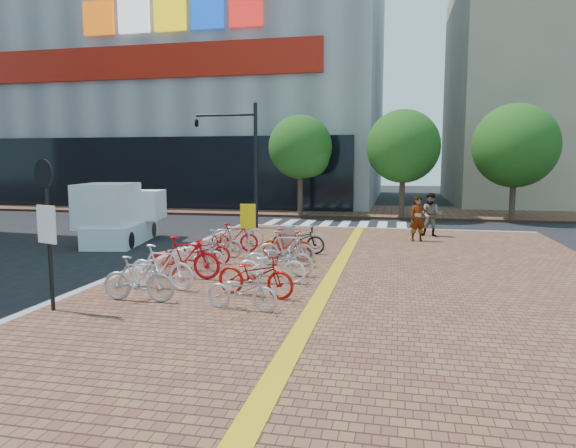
% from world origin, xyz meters
% --- Properties ---
extents(ground, '(120.00, 120.00, 0.00)m').
position_xyz_m(ground, '(0.00, 0.00, 0.00)').
color(ground, black).
rests_on(ground, ground).
extents(sidewalk, '(14.00, 34.00, 0.15)m').
position_xyz_m(sidewalk, '(3.00, -5.00, 0.07)').
color(sidewalk, brown).
rests_on(sidewalk, ground).
extents(tactile_strip, '(0.40, 34.00, 0.01)m').
position_xyz_m(tactile_strip, '(2.00, -5.00, 0.16)').
color(tactile_strip, gold).
rests_on(tactile_strip, sidewalk).
extents(kerb_north, '(14.00, 0.25, 0.15)m').
position_xyz_m(kerb_north, '(3.00, 12.00, 0.08)').
color(kerb_north, gray).
rests_on(kerb_north, ground).
extents(far_sidewalk, '(70.00, 8.00, 0.15)m').
position_xyz_m(far_sidewalk, '(0.00, 21.00, 0.07)').
color(far_sidewalk, brown).
rests_on(far_sidewalk, ground).
extents(department_store, '(36.00, 24.27, 28.00)m').
position_xyz_m(department_store, '(-15.99, 31.95, 13.98)').
color(department_store, gray).
rests_on(department_store, ground).
extents(crosswalk, '(7.50, 4.00, 0.01)m').
position_xyz_m(crosswalk, '(0.50, 14.00, 0.01)').
color(crosswalk, silver).
rests_on(crosswalk, ground).
extents(street_trees, '(16.20, 4.60, 6.35)m').
position_xyz_m(street_trees, '(5.04, 17.45, 4.10)').
color(street_trees, '#38281E').
rests_on(street_trees, far_sidewalk).
extents(bike_0, '(1.75, 0.52, 1.05)m').
position_xyz_m(bike_0, '(-2.03, -2.38, 0.67)').
color(bike_0, '#A4A4A8').
rests_on(bike_0, sidewalk).
extents(bike_1, '(1.93, 0.82, 1.12)m').
position_xyz_m(bike_1, '(-2.03, -1.21, 0.71)').
color(bike_1, white).
rests_on(bike_1, sidewalk).
extents(bike_2, '(1.97, 0.66, 1.17)m').
position_xyz_m(bike_2, '(-1.89, -0.03, 0.73)').
color(bike_2, '#B40C13').
rests_on(bike_2, sidewalk).
extents(bike_3, '(1.85, 0.77, 0.95)m').
position_xyz_m(bike_3, '(-2.01, 1.06, 0.62)').
color(bike_3, silver).
rests_on(bike_3, sidewalk).
extents(bike_4, '(1.80, 0.92, 0.90)m').
position_xyz_m(bike_4, '(-2.15, 2.21, 0.60)').
color(bike_4, '#A40B12').
rests_on(bike_4, sidewalk).
extents(bike_5, '(1.59, 0.55, 0.94)m').
position_xyz_m(bike_5, '(-2.04, 3.14, 0.62)').
color(bike_5, '#B3B4B8').
rests_on(bike_5, sidewalk).
extents(bike_6, '(1.73, 0.70, 1.01)m').
position_xyz_m(bike_6, '(-1.91, 4.34, 0.66)').
color(bike_6, '#A50B18').
rests_on(bike_6, sidewalk).
extents(bike_7, '(2.04, 1.01, 1.03)m').
position_xyz_m(bike_7, '(-2.12, 5.50, 0.66)').
color(bike_7, '#BBBBC0').
rests_on(bike_7, sidewalk).
extents(bike_8, '(1.68, 0.74, 0.86)m').
position_xyz_m(bike_8, '(0.48, -2.55, 0.58)').
color(bike_8, '#B5B5BA').
rests_on(bike_8, sidewalk).
extents(bike_9, '(2.08, 1.06, 1.04)m').
position_xyz_m(bike_9, '(0.47, -1.41, 0.67)').
color(bike_9, '#A8110C').
rests_on(bike_9, sidewalk).
extents(bike_10, '(1.89, 0.88, 0.96)m').
position_xyz_m(bike_10, '(0.51, -0.04, 0.63)').
color(bike_10, white).
rests_on(bike_10, sidewalk).
extents(bike_11, '(2.02, 0.90, 1.02)m').
position_xyz_m(bike_11, '(0.51, 0.82, 0.66)').
color(bike_11, '#B9B8BD').
rests_on(bike_11, sidewalk).
extents(bike_12, '(1.81, 0.55, 1.08)m').
position_xyz_m(bike_12, '(0.42, 2.25, 0.69)').
color(bike_12, '#AEAEB3').
rests_on(bike_12, sidewalk).
extents(bike_13, '(1.78, 0.72, 1.04)m').
position_xyz_m(bike_13, '(0.29, 3.07, 0.67)').
color(bike_13, red).
rests_on(bike_13, sidewalk).
extents(bike_14, '(1.89, 0.71, 0.98)m').
position_xyz_m(bike_14, '(0.38, 4.39, 0.64)').
color(bike_14, black).
rests_on(bike_14, sidewalk).
extents(bike_15, '(1.71, 0.69, 0.88)m').
position_xyz_m(bike_15, '(0.28, 5.46, 0.59)').
color(bike_15, silver).
rests_on(bike_15, sidewalk).
extents(pedestrian_a, '(0.75, 0.60, 1.81)m').
position_xyz_m(pedestrian_a, '(4.56, 8.17, 1.05)').
color(pedestrian_a, gray).
rests_on(pedestrian_a, sidewalk).
extents(pedestrian_b, '(1.02, 0.87, 1.86)m').
position_xyz_m(pedestrian_b, '(5.17, 9.64, 1.08)').
color(pedestrian_b, '#474F5A').
rests_on(pedestrian_b, sidewalk).
extents(utility_box, '(0.54, 0.43, 1.09)m').
position_xyz_m(utility_box, '(0.14, 3.50, 0.69)').
color(utility_box, '#B1B1B5').
rests_on(utility_box, sidewalk).
extents(yellow_sign, '(0.50, 0.15, 1.83)m').
position_xyz_m(yellow_sign, '(-0.97, 2.90, 1.42)').
color(yellow_sign, '#B7B7BC').
rests_on(yellow_sign, sidewalk).
extents(notice_sign, '(0.58, 0.24, 3.25)m').
position_xyz_m(notice_sign, '(-3.50, -3.46, 2.20)').
color(notice_sign, black).
rests_on(notice_sign, sidewalk).
extents(traffic_light_pole, '(3.19, 1.23, 5.95)m').
position_xyz_m(traffic_light_pole, '(-4.32, 10.97, 4.25)').
color(traffic_light_pole, black).
rests_on(traffic_light_pole, sidewalk).
extents(box_truck, '(2.60, 4.54, 2.47)m').
position_xyz_m(box_truck, '(-7.36, 6.11, 1.16)').
color(box_truck, white).
rests_on(box_truck, ground).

